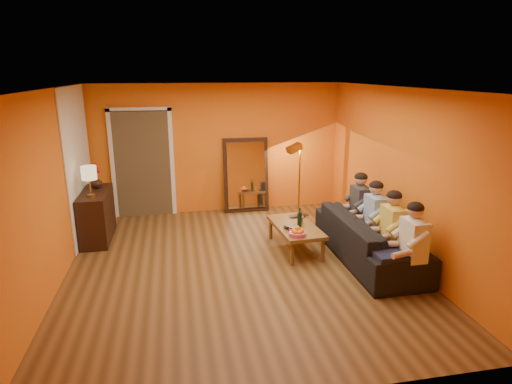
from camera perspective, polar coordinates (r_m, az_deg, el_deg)
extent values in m
cube|color=brown|center=(6.52, -2.22, -9.84)|extent=(5.00, 5.50, 0.00)
cube|color=white|center=(5.88, -2.50, 13.64)|extent=(5.00, 5.50, 0.00)
cube|color=#DA5D19|center=(8.74, -5.07, 5.75)|extent=(5.00, 0.00, 2.60)
cube|color=#DA5D19|center=(6.23, -25.73, 0.06)|extent=(0.00, 5.50, 2.60)
cube|color=#DA5D19|center=(6.89, 18.69, 2.21)|extent=(0.00, 5.50, 2.60)
cube|color=white|center=(7.88, -22.57, 3.48)|extent=(0.02, 1.90, 2.58)
cube|color=#3F2D19|center=(8.85, -14.81, 3.75)|extent=(1.06, 0.30, 2.10)
cube|color=white|center=(8.79, -18.57, 3.37)|extent=(0.08, 0.06, 2.20)
cube|color=white|center=(8.71, -11.11, 3.79)|extent=(0.08, 0.06, 2.20)
cube|color=white|center=(8.57, -15.37, 10.59)|extent=(1.22, 0.06, 0.08)
cube|color=black|center=(8.81, -1.34, 2.29)|extent=(0.92, 0.27, 1.51)
cube|color=white|center=(8.77, -1.30, 2.23)|extent=(0.78, 0.21, 1.35)
cube|color=black|center=(7.87, -20.43, -2.95)|extent=(0.44, 1.18, 0.85)
imported|color=black|center=(6.84, 14.78, -5.95)|extent=(2.37, 0.92, 0.69)
cylinder|color=black|center=(6.88, 5.84, -3.34)|extent=(0.07, 0.07, 0.31)
imported|color=#B27F3F|center=(7.08, 5.97, -3.66)|extent=(0.12, 0.12, 0.10)
imported|color=black|center=(7.32, 5.89, -3.31)|extent=(0.35, 0.24, 0.03)
imported|color=black|center=(6.73, 4.28, -5.04)|extent=(0.26, 0.29, 0.02)
imported|color=#A31219|center=(6.73, 4.35, -4.84)|extent=(0.21, 0.25, 0.02)
imported|color=black|center=(6.71, 4.31, -4.76)|extent=(0.23, 0.25, 0.02)
imported|color=black|center=(7.96, -20.52, 1.24)|extent=(0.20, 0.20, 0.21)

